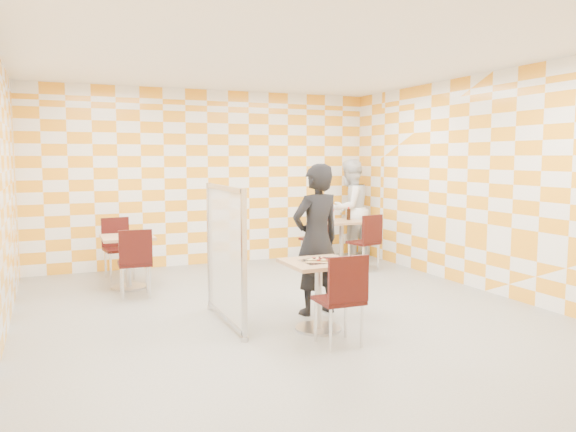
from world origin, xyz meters
The scene contains 15 objects.
room_shell centered at (0.00, 0.54, 1.50)m, with size 7.00×7.00×7.00m.
main_table centered at (0.08, -0.68, 0.51)m, with size 0.70×0.70×0.75m.
second_table centered at (2.15, 2.63, 0.51)m, with size 0.70×0.70×0.75m.
empty_table centered at (-1.55, 2.11, 0.51)m, with size 0.70×0.70×0.75m.
chair_main_front centered at (0.05, -1.28, 0.54)m, with size 0.43×0.44×0.92m.
chair_second_front centered at (2.22, 1.87, 0.54)m, with size 0.50×0.51×0.92m.
chair_second_side centered at (1.75, 2.69, 0.54)m, with size 0.54×0.53×0.92m.
chair_empty_near centered at (-1.53, 1.47, 0.54)m, with size 0.44×0.45×0.92m.
chair_empty_far centered at (-1.60, 2.91, 0.54)m, with size 0.47×0.48×0.92m.
partition centered at (-0.78, -0.09, 0.79)m, with size 0.08×1.38×1.55m.
man_dark centered at (0.34, -0.09, 0.89)m, with size 0.65×0.43×1.78m, color black.
man_white centered at (2.55, 3.05, 0.91)m, with size 0.88×0.69×1.81m, color white.
pizza_on_foil centered at (0.08, -0.69, 0.77)m, with size 0.40×0.40×0.04m.
sport_bottle centered at (2.02, 2.70, 0.84)m, with size 0.06×0.06×0.20m.
soda_bottle centered at (2.31, 2.67, 0.85)m, with size 0.07×0.07×0.23m.
Camera 1 is at (-2.52, -5.97, 1.85)m, focal length 35.00 mm.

